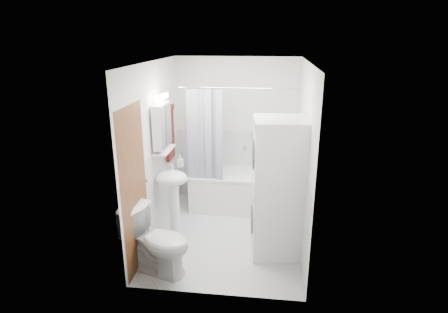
# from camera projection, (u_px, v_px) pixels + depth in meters

# --- Properties ---
(floor) EXTENTS (2.60, 2.60, 0.00)m
(floor) POSITION_uv_depth(u_px,v_px,m) (227.00, 234.00, 5.35)
(floor) COLOR silver
(floor) RESTS_ON ground
(room_walls) EXTENTS (2.60, 2.60, 2.60)m
(room_walls) POSITION_uv_depth(u_px,v_px,m) (227.00, 134.00, 4.88)
(room_walls) COLOR white
(room_walls) RESTS_ON ground
(wainscot) EXTENTS (1.98, 2.58, 2.58)m
(wainscot) POSITION_uv_depth(u_px,v_px,m) (230.00, 188.00, 5.44)
(wainscot) COLOR white
(wainscot) RESTS_ON ground
(door) EXTENTS (0.05, 2.00, 2.00)m
(door) POSITION_uv_depth(u_px,v_px,m) (146.00, 181.00, 4.63)
(door) COLOR brown
(door) RESTS_ON ground
(bathtub) EXTENTS (1.59, 0.75, 0.60)m
(bathtub) POSITION_uv_depth(u_px,v_px,m) (240.00, 188.00, 6.10)
(bathtub) COLOR white
(bathtub) RESTS_ON ground
(tub_spout) EXTENTS (0.04, 0.12, 0.04)m
(tub_spout) POSITION_uv_depth(u_px,v_px,m) (254.00, 148.00, 6.20)
(tub_spout) COLOR silver
(tub_spout) RESTS_ON room_walls
(curtain_rod) EXTENTS (1.77, 0.02, 0.02)m
(curtain_rod) POSITION_uv_depth(u_px,v_px,m) (240.00, 88.00, 5.28)
(curtain_rod) COLOR silver
(curtain_rod) RESTS_ON room_walls
(shower_curtain) EXTENTS (0.55, 0.02, 1.45)m
(shower_curtain) POSITION_uv_depth(u_px,v_px,m) (205.00, 138.00, 5.58)
(shower_curtain) COLOR #121A40
(shower_curtain) RESTS_ON curtain_rod
(sink) EXTENTS (0.44, 0.37, 1.04)m
(sink) POSITION_uv_depth(u_px,v_px,m) (173.00, 188.00, 5.16)
(sink) COLOR white
(sink) RESTS_ON ground
(medicine_cabinet) EXTENTS (0.13, 0.50, 0.71)m
(medicine_cabinet) POSITION_uv_depth(u_px,v_px,m) (162.00, 124.00, 5.06)
(medicine_cabinet) COLOR white
(medicine_cabinet) RESTS_ON room_walls
(shelf) EXTENTS (0.18, 0.54, 0.02)m
(shelf) POSITION_uv_depth(u_px,v_px,m) (164.00, 150.00, 5.17)
(shelf) COLOR silver
(shelf) RESTS_ON room_walls
(shower_caddy) EXTENTS (0.22, 0.06, 0.02)m
(shower_caddy) POSITION_uv_depth(u_px,v_px,m) (257.00, 135.00, 6.12)
(shower_caddy) COLOR silver
(shower_caddy) RESTS_ON room_walls
(towel) EXTENTS (0.07, 0.35, 0.84)m
(towel) POSITION_uv_depth(u_px,v_px,m) (170.00, 132.00, 5.60)
(towel) COLOR #541817
(towel) RESTS_ON room_walls
(washer_dryer) EXTENTS (0.69, 0.69, 1.78)m
(washer_dryer) POSITION_uv_depth(u_px,v_px,m) (278.00, 188.00, 4.68)
(washer_dryer) COLOR white
(washer_dryer) RESTS_ON ground
(toilet) EXTENTS (0.92, 0.69, 0.80)m
(toilet) POSITION_uv_depth(u_px,v_px,m) (157.00, 241.00, 4.41)
(toilet) COLOR white
(toilet) RESTS_ON ground
(soap_pump) EXTENTS (0.08, 0.17, 0.08)m
(soap_pump) POSITION_uv_depth(u_px,v_px,m) (180.00, 164.00, 5.37)
(soap_pump) COLOR gray
(soap_pump) RESTS_ON sink
(shelf_bottle) EXTENTS (0.07, 0.18, 0.07)m
(shelf_bottle) POSITION_uv_depth(u_px,v_px,m) (161.00, 150.00, 5.02)
(shelf_bottle) COLOR gray
(shelf_bottle) RESTS_ON shelf
(shelf_cup) EXTENTS (0.10, 0.09, 0.10)m
(shelf_cup) POSITION_uv_depth(u_px,v_px,m) (166.00, 143.00, 5.27)
(shelf_cup) COLOR gray
(shelf_cup) RESTS_ON shelf
(shampoo_a) EXTENTS (0.13, 0.17, 0.13)m
(shampoo_a) POSITION_uv_depth(u_px,v_px,m) (257.00, 131.00, 6.09)
(shampoo_a) COLOR gray
(shampoo_a) RESTS_ON shower_caddy
(shampoo_b) EXTENTS (0.08, 0.21, 0.08)m
(shampoo_b) POSITION_uv_depth(u_px,v_px,m) (265.00, 133.00, 6.09)
(shampoo_b) COLOR #263899
(shampoo_b) RESTS_ON shower_caddy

